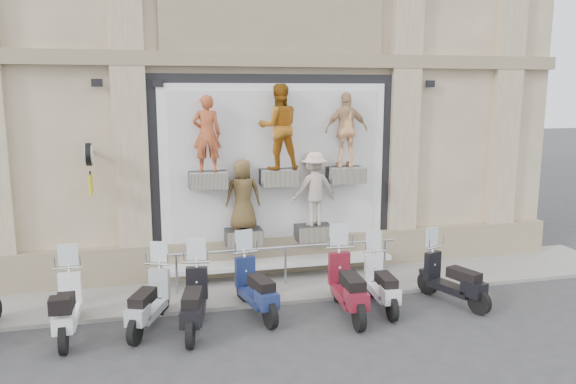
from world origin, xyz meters
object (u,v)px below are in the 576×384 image
at_px(scooter_h, 454,269).
at_px(scooter_c, 148,290).
at_px(scooter_f, 348,274).
at_px(scooter_e, 256,276).
at_px(guard_rail, 285,267).
at_px(scooter_b, 66,295).
at_px(clock_sign_bracket, 89,162).
at_px(scooter_d, 194,290).
at_px(scooter_g, 382,274).

bearing_deg(scooter_h, scooter_c, 158.19).
bearing_deg(scooter_f, scooter_e, 169.46).
distance_m(scooter_c, scooter_h, 5.87).
relative_size(scooter_c, scooter_f, 0.89).
distance_m(guard_rail, scooter_b, 4.49).
relative_size(scooter_b, scooter_f, 0.92).
xyz_separation_m(guard_rail, scooter_c, (-2.86, -1.48, 0.26)).
height_order(guard_rail, scooter_h, scooter_h).
relative_size(guard_rail, scooter_b, 2.75).
bearing_deg(clock_sign_bracket, scooter_d, -50.92).
xyz_separation_m(clock_sign_bracket, scooter_f, (4.67, -2.22, -1.99)).
height_order(scooter_b, scooter_h, scooter_b).
distance_m(scooter_f, scooter_g, 0.79).
xyz_separation_m(clock_sign_bracket, scooter_e, (3.00, -1.79, -2.04)).
distance_m(scooter_d, scooter_g, 3.63).
relative_size(scooter_b, scooter_e, 0.98).
height_order(guard_rail, scooter_g, scooter_g).
bearing_deg(scooter_g, guard_rail, 138.94).
relative_size(clock_sign_bracket, scooter_f, 0.51).
bearing_deg(clock_sign_bracket, scooter_h, -17.67).
bearing_deg(scooter_b, scooter_h, -2.83).
height_order(scooter_e, scooter_h, scooter_e).
distance_m(scooter_b, scooter_f, 5.01).
relative_size(clock_sign_bracket, scooter_g, 0.59).
height_order(scooter_d, scooter_f, scooter_f).
height_order(clock_sign_bracket, scooter_h, clock_sign_bracket).
distance_m(clock_sign_bracket, scooter_b, 2.85).
bearing_deg(scooter_d, scooter_f, 10.86).
bearing_deg(scooter_f, scooter_c, 179.58).
xyz_separation_m(clock_sign_bracket, scooter_h, (6.90, -2.20, -2.08)).
relative_size(scooter_d, scooter_f, 0.94).
bearing_deg(scooter_g, scooter_c, -176.42).
xyz_separation_m(scooter_f, scooter_h, (2.22, 0.02, -0.09)).
bearing_deg(guard_rail, scooter_e, -124.29).
bearing_deg(scooter_g, scooter_b, -176.18).
height_order(guard_rail, clock_sign_bracket, clock_sign_bracket).
bearing_deg(guard_rail, clock_sign_bracket, 173.16).
xyz_separation_m(scooter_d, scooter_f, (2.86, 0.01, 0.05)).
xyz_separation_m(scooter_d, scooter_h, (5.09, 0.03, -0.04)).
bearing_deg(scooter_c, clock_sign_bracket, 139.71).
xyz_separation_m(clock_sign_bracket, scooter_d, (1.81, -2.23, -2.04)).
relative_size(scooter_d, scooter_g, 1.08).
bearing_deg(guard_rail, scooter_c, -152.59).
bearing_deg(scooter_f, scooter_g, 15.63).
distance_m(scooter_b, scooter_d, 2.16).
bearing_deg(scooter_f, clock_sign_bracket, 158.37).
bearing_deg(scooter_e, clock_sign_bracket, 138.17).
relative_size(guard_rail, scooter_g, 2.92).
xyz_separation_m(scooter_b, scooter_h, (7.23, -0.25, -0.02)).
xyz_separation_m(scooter_c, scooter_g, (4.40, -0.11, -0.02)).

